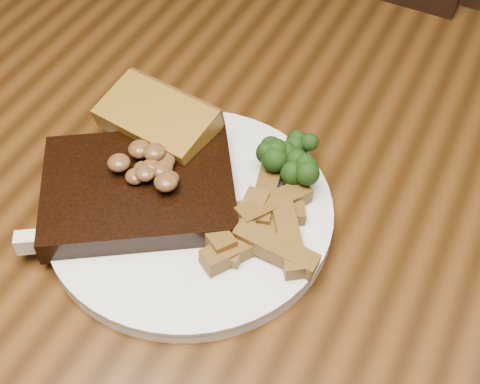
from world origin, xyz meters
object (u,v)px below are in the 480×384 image
object	(u,v)px
chair_far	(321,50)
steak	(139,189)
dining_table	(232,260)
potato_wedges	(257,236)
garlic_bread	(159,134)
plate	(190,213)

from	to	relation	value
chair_far	steak	size ratio (longest dim) A/B	5.25
dining_table	chair_far	xyz separation A→B (m)	(-0.10, 0.56, -0.13)
chair_far	potato_wedges	bearing A→B (deg)	106.10
garlic_bread	potato_wedges	size ratio (longest dim) A/B	1.15
steak	garlic_bread	xyz separation A→B (m)	(-0.02, 0.08, -0.00)
plate	steak	xyz separation A→B (m)	(-0.05, -0.01, 0.02)
steak	plate	bearing A→B (deg)	-21.67
dining_table	steak	world-z (taller)	steak
chair_far	plate	distance (m)	0.64
garlic_bread	potato_wedges	world-z (taller)	garlic_bread
dining_table	chair_far	world-z (taller)	chair_far
potato_wedges	dining_table	bearing A→B (deg)	140.20
potato_wedges	chair_far	bearing A→B (deg)	104.08
steak	potato_wedges	size ratio (longest dim) A/B	1.77
chair_far	garlic_bread	xyz separation A→B (m)	(0.00, -0.52, 0.25)
chair_far	garlic_bread	world-z (taller)	chair_far
plate	steak	distance (m)	0.05
dining_table	garlic_bread	xyz separation A→B (m)	(-0.10, 0.04, 0.12)
plate	chair_far	bearing A→B (deg)	97.15
plate	garlic_bread	world-z (taller)	garlic_bread
dining_table	potato_wedges	distance (m)	0.13
dining_table	plate	xyz separation A→B (m)	(-0.03, -0.03, 0.10)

